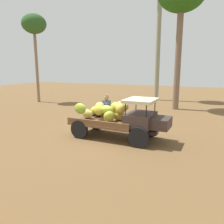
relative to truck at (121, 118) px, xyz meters
name	(u,v)px	position (x,y,z in m)	size (l,w,h in m)	color
ground_plane	(107,135)	(-0.79, 0.21, -0.95)	(60.00, 60.00, 0.00)	brown
truck	(121,118)	(0.00, 0.00, 0.00)	(4.52, 1.93, 1.86)	#3C2D2B
farmer	(106,109)	(-1.42, 1.50, 0.04)	(0.55, 0.51, 1.74)	#B3B4AB
forest_tree_4	(34,26)	(-10.99, 7.08, 5.75)	(2.12, 2.12, 7.75)	#8B7159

